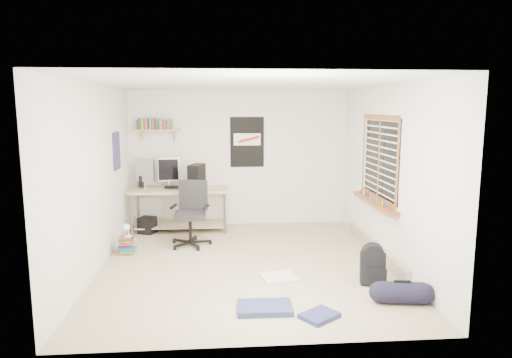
{
  "coord_description": "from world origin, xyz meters",
  "views": [
    {
      "loc": [
        -0.34,
        -6.15,
        2.18
      ],
      "look_at": [
        0.16,
        0.33,
        1.16
      ],
      "focal_mm": 32.0,
      "sensor_mm": 36.0,
      "label": 1
    }
  ],
  "objects": [
    {
      "name": "tshirt",
      "position": [
        0.39,
        -0.6,
        0.02
      ],
      "size": [
        0.49,
        0.43,
        0.04
      ],
      "primitive_type": "cube",
      "rotation": [
        0.0,
        0.0,
        0.18
      ],
      "color": "silver",
      "rests_on": "floor"
    },
    {
      "name": "floor",
      "position": [
        0.0,
        0.0,
        -0.01
      ],
      "size": [
        4.0,
        4.5,
        0.01
      ],
      "primitive_type": "cube",
      "color": "gray",
      "rests_on": "ground"
    },
    {
      "name": "book_stack",
      "position": [
        -1.75,
        0.58,
        0.15
      ],
      "size": [
        0.56,
        0.5,
        0.32
      ],
      "primitive_type": "cube",
      "rotation": [
        0.0,
        0.0,
        -0.29
      ],
      "color": "brown",
      "rests_on": "floor"
    },
    {
      "name": "pc_tower",
      "position": [
        -0.76,
        1.72,
        1.0
      ],
      "size": [
        0.31,
        0.45,
        0.43
      ],
      "primitive_type": "cube",
      "rotation": [
        0.0,
        0.0,
        -0.31
      ],
      "color": "black",
      "rests_on": "desk"
    },
    {
      "name": "office_chair",
      "position": [
        -0.84,
        0.94,
        0.49
      ],
      "size": [
        0.79,
        0.79,
        1.03
      ],
      "primitive_type": "cube",
      "rotation": [
        0.0,
        0.0,
        -0.19
      ],
      "color": "black",
      "rests_on": "floor"
    },
    {
      "name": "jeans_b",
      "position": [
        0.67,
        -1.73,
        0.03
      ],
      "size": [
        0.47,
        0.45,
        0.05
      ],
      "primitive_type": "cube",
      "rotation": [
        0.0,
        0.0,
        0.62
      ],
      "color": "navy",
      "rests_on": "floor"
    },
    {
      "name": "ceiling",
      "position": [
        0.0,
        0.0,
        2.5
      ],
      "size": [
        4.0,
        4.5,
        0.01
      ],
      "primitive_type": "cube",
      "color": "white",
      "rests_on": "ground"
    },
    {
      "name": "jeans_a",
      "position": [
        0.12,
        -1.51,
        0.03
      ],
      "size": [
        0.6,
        0.39,
        0.06
      ],
      "primitive_type": "cube",
      "rotation": [
        0.0,
        0.0,
        -0.02
      ],
      "color": "navy",
      "rests_on": "floor"
    },
    {
      "name": "speaker_left",
      "position": [
        -1.75,
        2.0,
        0.88
      ],
      "size": [
        0.13,
        0.13,
        0.2
      ],
      "primitive_type": "cube",
      "rotation": [
        0.0,
        0.0,
        0.4
      ],
      "color": "black",
      "rests_on": "desk"
    },
    {
      "name": "right_wall",
      "position": [
        2.0,
        0.0,
        1.25
      ],
      "size": [
        0.01,
        4.5,
        2.5
      ],
      "primitive_type": "cube",
      "color": "silver",
      "rests_on": "ground"
    },
    {
      "name": "poster_left_wall",
      "position": [
        -1.99,
        1.2,
        1.5
      ],
      "size": [
        0.02,
        0.42,
        0.6
      ],
      "primitive_type": "cube",
      "color": "navy",
      "rests_on": "left_wall"
    },
    {
      "name": "speaker_right",
      "position": [
        -0.77,
        1.87,
        0.88
      ],
      "size": [
        0.12,
        0.12,
        0.19
      ],
      "primitive_type": "cube",
      "rotation": [
        0.0,
        0.0,
        0.26
      ],
      "color": "black",
      "rests_on": "desk"
    },
    {
      "name": "keyboard",
      "position": [
        -1.15,
        1.89,
        0.79
      ],
      "size": [
        0.38,
        0.16,
        0.02
      ],
      "primitive_type": "cube",
      "rotation": [
        0.0,
        0.0,
        0.07
      ],
      "color": "black",
      "rests_on": "desk"
    },
    {
      "name": "desk_lamp",
      "position": [
        -1.73,
        0.56,
        0.38
      ],
      "size": [
        0.13,
        0.2,
        0.19
      ],
      "primitive_type": "cube",
      "rotation": [
        0.0,
        0.0,
        0.09
      ],
      "color": "white",
      "rests_on": "book_stack"
    },
    {
      "name": "backpack",
      "position": [
        1.53,
        -0.85,
        0.2
      ],
      "size": [
        0.35,
        0.3,
        0.4
      ],
      "primitive_type": "cube",
      "rotation": [
        0.0,
        0.0,
        -0.22
      ],
      "color": "black",
      "rests_on": "floor"
    },
    {
      "name": "left_wall",
      "position": [
        -2.0,
        0.0,
        1.25
      ],
      "size": [
        0.01,
        4.5,
        2.5
      ],
      "primitive_type": "cube",
      "color": "silver",
      "rests_on": "ground"
    },
    {
      "name": "monitor_right",
      "position": [
        -1.27,
        2.0,
        0.99
      ],
      "size": [
        0.39,
        0.15,
        0.42
      ],
      "primitive_type": "cube",
      "rotation": [
        0.0,
        0.0,
        0.16
      ],
      "color": "#B1B2B7",
      "rests_on": "desk"
    },
    {
      "name": "wall_shelf",
      "position": [
        -1.45,
        2.14,
        1.78
      ],
      "size": [
        0.8,
        0.22,
        0.24
      ],
      "primitive_type": "cube",
      "color": "tan",
      "rests_on": "back_wall"
    },
    {
      "name": "window",
      "position": [
        1.95,
        0.3,
        1.45
      ],
      "size": [
        0.1,
        1.5,
        1.26
      ],
      "primitive_type": "cube",
      "color": "brown",
      "rests_on": "right_wall"
    },
    {
      "name": "subwoofer",
      "position": [
        -1.64,
        1.73,
        0.14
      ],
      "size": [
        0.33,
        0.33,
        0.29
      ],
      "primitive_type": "cube",
      "rotation": [
        0.0,
        0.0,
        -0.35
      ],
      "color": "black",
      "rests_on": "floor"
    },
    {
      "name": "baseboard_heater",
      "position": [
        1.96,
        0.3,
        0.09
      ],
      "size": [
        0.08,
        2.5,
        0.18
      ],
      "primitive_type": "cube",
      "color": "#B7B2A8",
      "rests_on": "floor"
    },
    {
      "name": "duffel_bag",
      "position": [
        1.67,
        -1.44,
        0.14
      ],
      "size": [
        0.28,
        0.28,
        0.49
      ],
      "primitive_type": "cylinder",
      "rotation": [
        0.0,
        0.0,
        -0.15
      ],
      "color": "black",
      "rests_on": "floor"
    },
    {
      "name": "desk",
      "position": [
        -1.07,
        1.9,
        0.36
      ],
      "size": [
        1.87,
        1.27,
        0.78
      ],
      "primitive_type": "cube",
      "rotation": [
        0.0,
        0.0,
        0.33
      ],
      "color": "#D3B192",
      "rests_on": "floor"
    },
    {
      "name": "poster_back_wall",
      "position": [
        0.15,
        2.23,
        1.55
      ],
      "size": [
        0.62,
        0.03,
        0.92
      ],
      "primitive_type": "cube",
      "color": "black",
      "rests_on": "back_wall"
    },
    {
      "name": "back_wall",
      "position": [
        0.0,
        2.25,
        1.25
      ],
      "size": [
        4.0,
        0.01,
        2.5
      ],
      "primitive_type": "cube",
      "color": "silver",
      "rests_on": "ground"
    },
    {
      "name": "monitor_left",
      "position": [
        -1.68,
        1.96,
        0.99
      ],
      "size": [
        0.38,
        0.24,
        0.42
      ],
      "primitive_type": "cube",
      "rotation": [
        0.0,
        0.0,
        -0.41
      ],
      "color": "#ADAEB3",
      "rests_on": "desk"
    }
  ]
}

